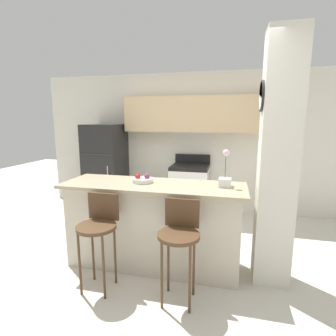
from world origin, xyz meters
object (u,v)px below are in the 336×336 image
(refrigerator, at_px, (106,167))
(trash_bin, at_px, (129,205))
(bar_stool_left, at_px, (98,227))
(orchid_vase, at_px, (225,177))
(stove_range, at_px, (190,190))
(bar_stool_right, at_px, (180,235))
(fruit_bowl, at_px, (142,180))

(refrigerator, bearing_deg, trash_bin, -24.23)
(bar_stool_left, distance_m, orchid_vase, 1.41)
(stove_range, height_order, bar_stool_left, stove_range)
(refrigerator, xyz_separation_m, bar_stool_right, (1.87, -2.26, -0.16))
(refrigerator, distance_m, bar_stool_left, 2.49)
(orchid_vase, bearing_deg, bar_stool_right, -123.02)
(bar_stool_right, xyz_separation_m, orchid_vase, (0.38, 0.59, 0.45))
(stove_range, xyz_separation_m, bar_stool_right, (0.26, -2.31, 0.19))
(stove_range, distance_m, bar_stool_left, 2.38)
(stove_range, height_order, orchid_vase, orchid_vase)
(trash_bin, bearing_deg, orchid_vase, -39.94)
(stove_range, height_order, trash_bin, stove_range)
(refrigerator, relative_size, bar_stool_left, 1.67)
(bar_stool_right, bearing_deg, bar_stool_left, 180.00)
(bar_stool_left, xyz_separation_m, trash_bin, (-0.49, 2.01, -0.46))
(refrigerator, height_order, stove_range, refrigerator)
(trash_bin, bearing_deg, bar_stool_left, -76.27)
(orchid_vase, bearing_deg, fruit_bowl, -178.83)
(trash_bin, bearing_deg, bar_stool_right, -56.78)
(refrigerator, xyz_separation_m, bar_stool_left, (1.04, -2.26, -0.16))
(refrigerator, xyz_separation_m, fruit_bowl, (1.32, -1.69, 0.21))
(refrigerator, bearing_deg, orchid_vase, -36.60)
(fruit_bowl, relative_size, trash_bin, 0.63)
(refrigerator, relative_size, trash_bin, 4.27)
(fruit_bowl, bearing_deg, refrigerator, 127.94)
(refrigerator, distance_m, fruit_bowl, 2.15)
(orchid_vase, bearing_deg, bar_stool_left, -154.05)
(orchid_vase, bearing_deg, trash_bin, 140.06)
(bar_stool_left, xyz_separation_m, fruit_bowl, (0.28, 0.57, 0.37))
(bar_stool_right, relative_size, orchid_vase, 2.38)
(fruit_bowl, xyz_separation_m, trash_bin, (-0.77, 1.44, -0.83))
(stove_range, relative_size, trash_bin, 2.82)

